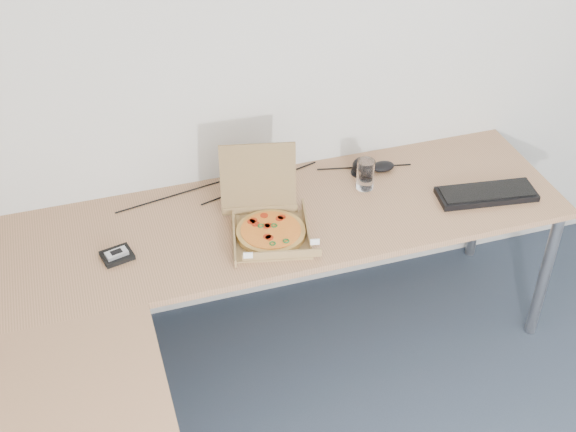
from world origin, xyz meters
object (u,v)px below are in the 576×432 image
object	(u,v)px
pizza_box	(269,226)
keyboard	(486,194)
wallet	(117,255)
desk	(215,310)
drinking_glass	(365,174)

from	to	relation	value
pizza_box	keyboard	world-z (taller)	pizza_box
pizza_box	wallet	xyz separation A→B (m)	(-0.60, 0.04, -0.03)
wallet	desk	bearing A→B (deg)	-63.69
drinking_glass	wallet	size ratio (longest dim) A/B	1.18
pizza_box	keyboard	size ratio (longest dim) A/B	0.86
desk	drinking_glass	world-z (taller)	drinking_glass
drinking_glass	wallet	distance (m)	1.10
desk	wallet	bearing A→B (deg)	129.23
drinking_glass	keyboard	xyz separation A→B (m)	(0.47, -0.22, -0.05)
keyboard	wallet	xyz separation A→B (m)	(-1.55, 0.07, -0.00)
pizza_box	keyboard	distance (m)	0.95
desk	pizza_box	bearing A→B (deg)	47.34
desk	drinking_glass	distance (m)	0.95
drinking_glass	desk	bearing A→B (deg)	-146.82
pizza_box	wallet	distance (m)	0.60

